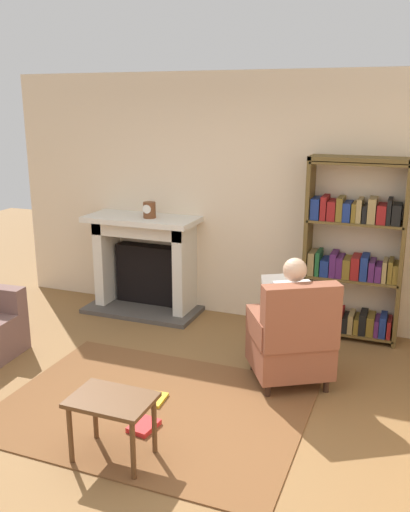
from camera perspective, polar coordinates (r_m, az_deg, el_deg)
The scene contains 10 objects.
ground at distance 4.44m, azimuth -7.15°, elevation -17.03°, with size 14.00×14.00×0.00m, color brown.
back_wall at distance 6.19m, azimuth 3.69°, elevation 5.89°, with size 5.60×0.10×2.70m, color beige.
area_rug at distance 4.66m, azimuth -5.35°, elevation -15.17°, with size 2.40×1.80×0.01m, color brown.
fireplace at distance 6.53m, azimuth -6.08°, elevation -0.46°, with size 1.33×0.64×1.13m.
mantel_clock at distance 6.25m, azimuth -5.71°, elevation 4.71°, with size 0.14×0.14×0.18m.
bookshelf at distance 5.83m, azimuth 14.92°, elevation 0.10°, with size 0.97×0.32×1.87m.
armchair_reading at distance 4.86m, azimuth 8.94°, elevation -8.43°, with size 0.87×0.86×0.97m.
seated_reader at distance 4.89m, azimuth 8.60°, elevation -5.78°, with size 0.54×0.59×1.14m.
side_table at distance 3.94m, azimuth -9.51°, elevation -15.07°, with size 0.56×0.39×0.46m.
scattered_books at distance 4.52m, azimuth -5.87°, elevation -15.92°, with size 0.30×0.64×0.04m.
Camera 1 is at (1.84, -3.27, 2.38)m, focal length 39.09 mm.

